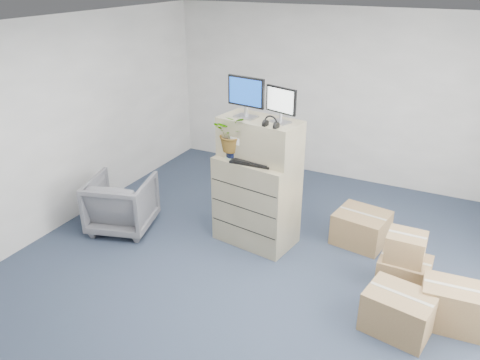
{
  "coord_description": "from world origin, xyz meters",
  "views": [
    {
      "loc": [
        1.84,
        -3.96,
        3.34
      ],
      "look_at": [
        -0.34,
        0.4,
        1.11
      ],
      "focal_mm": 35.0,
      "sensor_mm": 36.0,
      "label": 1
    }
  ],
  "objects_px": {
    "water_bottle": "(264,148)",
    "office_chair": "(121,201)",
    "monitor_right": "(281,103)",
    "filing_cabinet_lower": "(256,201)",
    "potted_plant": "(233,138)",
    "monitor_left": "(246,95)",
    "keyboard": "(252,162)"
  },
  "relations": [
    {
      "from": "water_bottle",
      "to": "monitor_left",
      "type": "bearing_deg",
      "value": 171.4
    },
    {
      "from": "monitor_right",
      "to": "water_bottle",
      "type": "distance_m",
      "value": 0.61
    },
    {
      "from": "filing_cabinet_lower",
      "to": "water_bottle",
      "type": "xyz_separation_m",
      "value": [
        0.09,
        0.0,
        0.74
      ]
    },
    {
      "from": "keyboard",
      "to": "office_chair",
      "type": "height_order",
      "value": "keyboard"
    },
    {
      "from": "potted_plant",
      "to": "office_chair",
      "type": "relative_size",
      "value": 0.67
    },
    {
      "from": "filing_cabinet_lower",
      "to": "water_bottle",
      "type": "height_order",
      "value": "water_bottle"
    },
    {
      "from": "filing_cabinet_lower",
      "to": "potted_plant",
      "type": "height_order",
      "value": "potted_plant"
    },
    {
      "from": "monitor_right",
      "to": "potted_plant",
      "type": "distance_m",
      "value": 0.75
    },
    {
      "from": "monitor_right",
      "to": "water_bottle",
      "type": "bearing_deg",
      "value": -151.54
    },
    {
      "from": "monitor_left",
      "to": "potted_plant",
      "type": "xyz_separation_m",
      "value": [
        -0.11,
        -0.13,
        -0.52
      ]
    },
    {
      "from": "filing_cabinet_lower",
      "to": "monitor_right",
      "type": "distance_m",
      "value": 1.35
    },
    {
      "from": "office_chair",
      "to": "water_bottle",
      "type": "bearing_deg",
      "value": 179.71
    },
    {
      "from": "filing_cabinet_lower",
      "to": "potted_plant",
      "type": "xyz_separation_m",
      "value": [
        -0.29,
        -0.09,
        0.84
      ]
    },
    {
      "from": "monitor_left",
      "to": "filing_cabinet_lower",
      "type": "bearing_deg",
      "value": -4.32
    },
    {
      "from": "monitor_left",
      "to": "keyboard",
      "type": "bearing_deg",
      "value": -38.57
    },
    {
      "from": "filing_cabinet_lower",
      "to": "keyboard",
      "type": "distance_m",
      "value": 0.62
    },
    {
      "from": "potted_plant",
      "to": "filing_cabinet_lower",
      "type": "bearing_deg",
      "value": 17.21
    },
    {
      "from": "potted_plant",
      "to": "office_chair",
      "type": "bearing_deg",
      "value": -163.21
    },
    {
      "from": "filing_cabinet_lower",
      "to": "keyboard",
      "type": "height_order",
      "value": "keyboard"
    },
    {
      "from": "monitor_left",
      "to": "water_bottle",
      "type": "relative_size",
      "value": 1.63
    },
    {
      "from": "water_bottle",
      "to": "office_chair",
      "type": "height_order",
      "value": "water_bottle"
    },
    {
      "from": "monitor_left",
      "to": "water_bottle",
      "type": "bearing_deg",
      "value": 0.19
    },
    {
      "from": "monitor_left",
      "to": "office_chair",
      "type": "relative_size",
      "value": 0.6
    },
    {
      "from": "monitor_right",
      "to": "water_bottle",
      "type": "xyz_separation_m",
      "value": [
        -0.18,
        -0.03,
        -0.58
      ]
    },
    {
      "from": "water_bottle",
      "to": "filing_cabinet_lower",
      "type": "bearing_deg",
      "value": -179.58
    },
    {
      "from": "water_bottle",
      "to": "office_chair",
      "type": "bearing_deg",
      "value": -163.9
    },
    {
      "from": "monitor_right",
      "to": "office_chair",
      "type": "bearing_deg",
      "value": -146.42
    },
    {
      "from": "filing_cabinet_lower",
      "to": "office_chair",
      "type": "xyz_separation_m",
      "value": [
        -1.78,
        -0.54,
        -0.17
      ]
    },
    {
      "from": "potted_plant",
      "to": "monitor_right",
      "type": "bearing_deg",
      "value": 12.43
    },
    {
      "from": "keyboard",
      "to": "office_chair",
      "type": "xyz_separation_m",
      "value": [
        -1.79,
        -0.38,
        -0.76
      ]
    },
    {
      "from": "filing_cabinet_lower",
      "to": "office_chair",
      "type": "distance_m",
      "value": 1.87
    },
    {
      "from": "water_bottle",
      "to": "potted_plant",
      "type": "bearing_deg",
      "value": -166.66
    }
  ]
}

